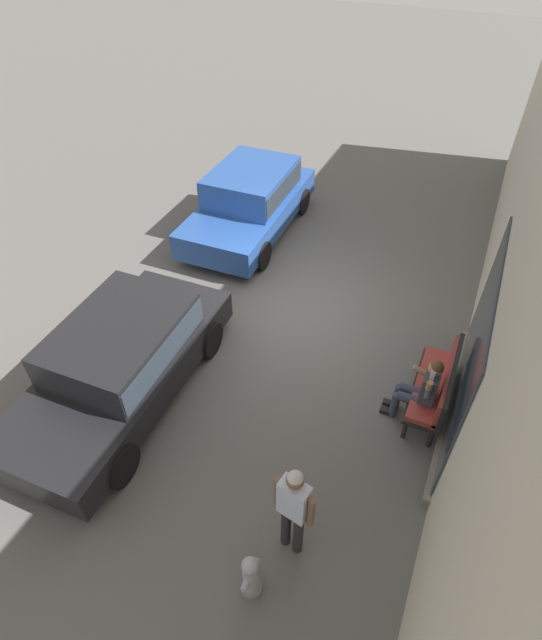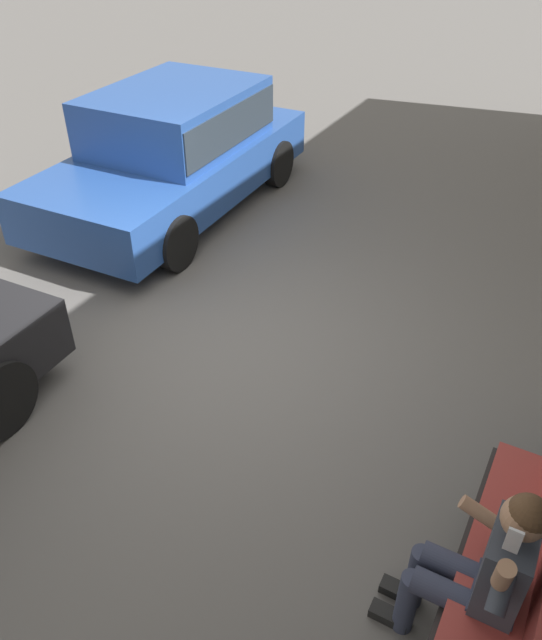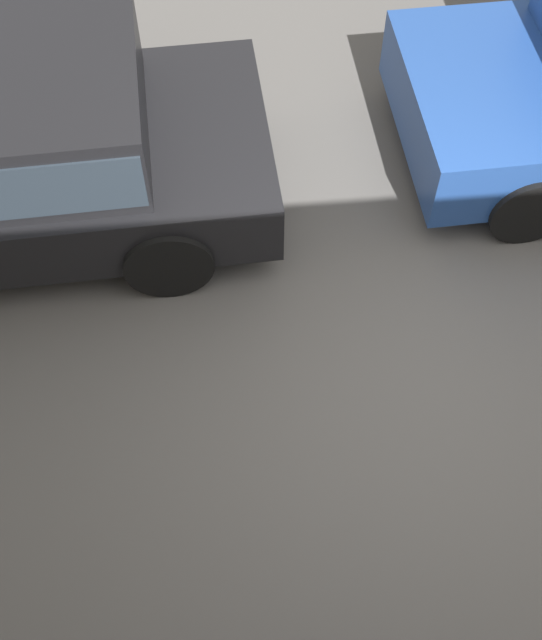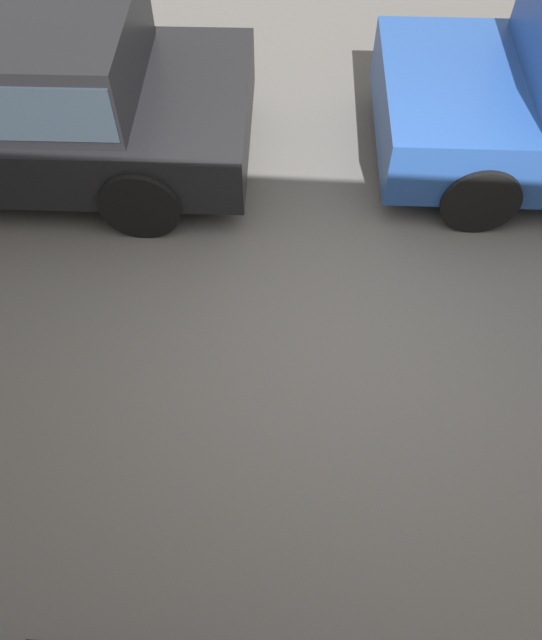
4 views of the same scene
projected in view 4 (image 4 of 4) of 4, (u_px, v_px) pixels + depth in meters
ground_plane at (345, 338)px, 4.64m from camera, size 60.00×60.00×0.00m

